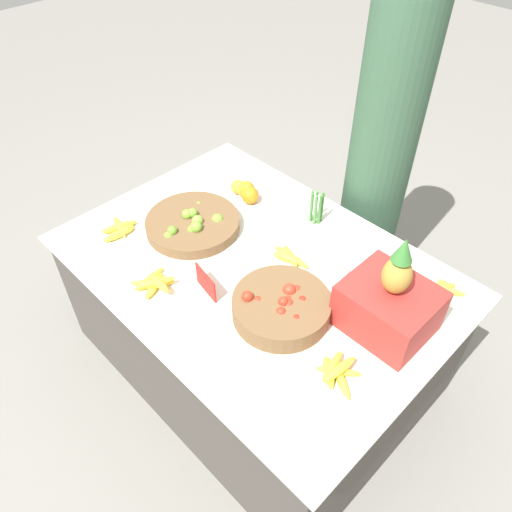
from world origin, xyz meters
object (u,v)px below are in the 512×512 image
(lime_bowl, at_px, (193,224))
(price_sign, at_px, (206,283))
(vendor_person, at_px, (379,162))
(tomato_basket, at_px, (281,307))
(metal_bowl, at_px, (362,256))
(produce_crate, at_px, (389,304))

(lime_bowl, xyz_separation_m, price_sign, (0.33, -0.20, 0.02))
(vendor_person, bearing_deg, tomato_basket, -75.91)
(tomato_basket, height_order, price_sign, tomato_basket)
(lime_bowl, xyz_separation_m, metal_bowl, (0.65, 0.35, 0.01))
(tomato_basket, xyz_separation_m, price_sign, (-0.28, -0.12, 0.01))
(lime_bowl, height_order, tomato_basket, tomato_basket)
(tomato_basket, relative_size, vendor_person, 0.21)
(metal_bowl, xyz_separation_m, vendor_person, (-0.27, 0.47, 0.11))
(lime_bowl, xyz_separation_m, vendor_person, (0.38, 0.82, 0.12))
(tomato_basket, height_order, vendor_person, vendor_person)
(price_sign, xyz_separation_m, produce_crate, (0.57, 0.35, 0.06))
(tomato_basket, relative_size, produce_crate, 0.87)
(lime_bowl, distance_m, vendor_person, 0.91)
(vendor_person, bearing_deg, price_sign, -92.83)
(metal_bowl, relative_size, produce_crate, 0.67)
(price_sign, distance_m, produce_crate, 0.68)
(tomato_basket, xyz_separation_m, metal_bowl, (0.04, 0.43, -0.00))
(tomato_basket, xyz_separation_m, produce_crate, (0.30, 0.23, 0.07))
(vendor_person, bearing_deg, lime_bowl, -114.89)
(produce_crate, bearing_deg, tomato_basket, -142.20)
(lime_bowl, relative_size, vendor_person, 0.24)
(tomato_basket, height_order, metal_bowl, tomato_basket)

